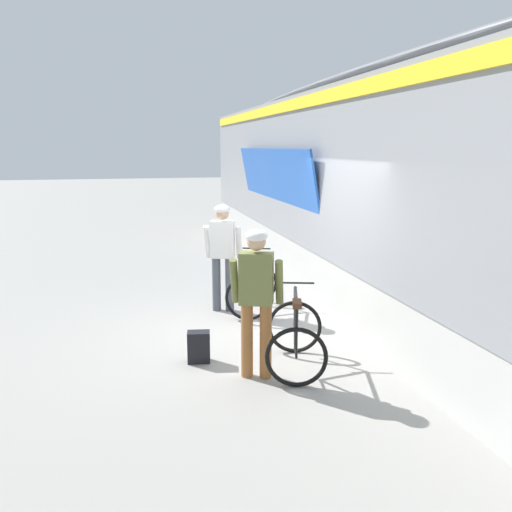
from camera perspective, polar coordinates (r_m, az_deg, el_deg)
name	(u,v)px	position (r m, az deg, el deg)	size (l,w,h in m)	color
ground_plane	(260,335)	(7.72, 0.39, -8.52)	(80.00, 80.00, 0.00)	gray
train_car	(445,196)	(8.29, 19.67, 6.16)	(3.19, 20.86, 3.88)	gray
cyclist_near_in_olive	(256,291)	(6.07, 0.04, -3.74)	(0.66, 0.46, 1.76)	#935B2D
cyclist_far_in_white	(223,248)	(8.60, -3.62, 0.85)	(0.66, 0.44, 1.76)	#4C515B
bicycle_near_black	(296,338)	(6.49, 4.28, -8.77)	(0.99, 1.23, 0.99)	black
bicycle_far_red	(252,287)	(8.71, -0.39, -3.40)	(1.06, 1.26, 0.99)	black
backpack_on_platform	(199,347)	(6.78, -6.19, -9.72)	(0.28, 0.18, 0.40)	black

